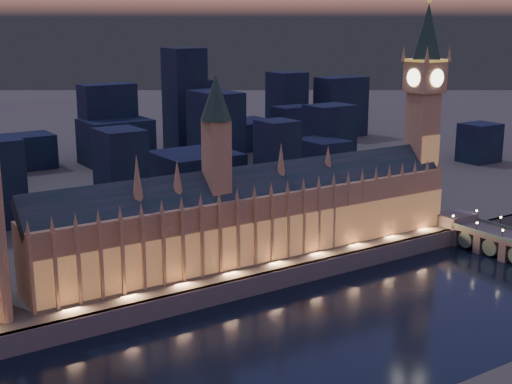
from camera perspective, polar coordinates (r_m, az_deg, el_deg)
ground_plane at (r=260.69m, az=5.91°, el=-10.72°), size 2000.00×2000.00×0.00m
embankment_wall at (r=289.28m, az=0.72°, el=-7.24°), size 2000.00×2.50×8.00m
palace_of_westminster at (r=303.71m, az=0.02°, el=-1.76°), size 202.00×24.12×78.00m
elizabeth_tower at (r=358.67m, az=13.31°, el=7.55°), size 18.00×18.00×112.89m
city_backdrop at (r=473.46m, az=-9.85°, el=4.18°), size 465.27×215.63×77.59m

